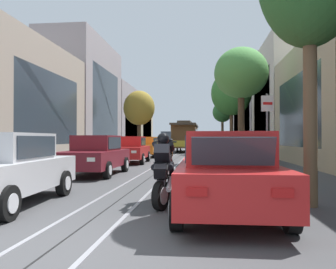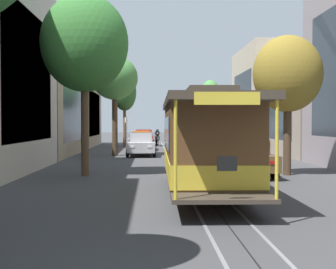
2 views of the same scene
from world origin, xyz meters
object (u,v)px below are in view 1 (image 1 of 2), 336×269
object	(u,v)px
parked_car_maroon_second_left	(96,155)
cable_car_trolley	(185,137)
street_tree_kerb_right_mid	(231,93)
street_tree_kerb_right_fourth	(222,113)
parked_car_red_mid_left	(131,150)
street_tree_kerb_right_second	(241,74)
street_sign_post	(267,129)
parked_car_red_near_right	(226,172)
parked_car_orange_second_right	(217,155)
parked_car_orange_fourth_left	(146,147)
parked_car_silver_near_left	(2,169)
parked_car_brown_fifth_left	(158,145)
motorcycle_with_rider	(164,166)
fire_hydrant	(267,175)
parked_car_silver_mid_right	(211,149)
street_tree_kerb_left_second	(139,108)
pedestrian_on_left_pavement	(269,147)

from	to	relation	value
parked_car_maroon_second_left	cable_car_trolley	size ratio (longest dim) A/B	0.48
cable_car_trolley	street_tree_kerb_right_mid	bearing A→B (deg)	-47.83
parked_car_maroon_second_left	street_tree_kerb_right_fourth	xyz separation A→B (m)	(6.80, 32.05, 4.08)
parked_car_red_mid_left	street_tree_kerb_right_second	size ratio (longest dim) A/B	0.64
parked_car_maroon_second_left	street_sign_post	distance (m)	6.87
parked_car_maroon_second_left	parked_car_red_near_right	size ratio (longest dim) A/B	1.00
cable_car_trolley	parked_car_maroon_second_left	bearing A→B (deg)	-95.61
parked_car_orange_second_right	street_tree_kerb_right_second	xyz separation A→B (m)	(1.69, 6.80, 4.49)
parked_car_orange_fourth_left	parked_car_red_near_right	distance (m)	19.85
parked_car_maroon_second_left	street_tree_kerb_right_second	bearing A→B (deg)	47.24
parked_car_red_near_right	street_tree_kerb_right_mid	bearing A→B (deg)	85.15
parked_car_silver_near_left	parked_car_orange_second_right	bearing A→B (deg)	53.11
parked_car_red_mid_left	parked_car_red_near_right	xyz separation A→B (m)	(4.76, -13.05, 0.00)
parked_car_brown_fifth_left	street_sign_post	xyz separation A→B (m)	(6.26, -21.65, 0.95)
motorcycle_with_rider	street_sign_post	distance (m)	4.30
parked_car_orange_second_right	street_tree_kerb_right_second	distance (m)	8.32
street_tree_kerb_right_second	street_sign_post	size ratio (longest dim) A/B	2.43
parked_car_orange_second_right	fire_hydrant	bearing A→B (deg)	-71.31
parked_car_red_near_right	street_tree_kerb_right_mid	world-z (taller)	street_tree_kerb_right_mid
parked_car_silver_mid_right	motorcycle_with_rider	bearing A→B (deg)	-95.76
parked_car_red_mid_left	parked_car_brown_fifth_left	distance (m)	12.45
street_tree_kerb_right_fourth	parked_car_silver_mid_right	bearing A→B (deg)	-94.70
cable_car_trolley	parked_car_orange_fourth_left	bearing A→B (deg)	-102.81
parked_car_red_near_right	street_tree_kerb_right_second	distance (m)	14.44
parked_car_orange_fourth_left	street_sign_post	bearing A→B (deg)	-67.38
motorcycle_with_rider	fire_hydrant	world-z (taller)	motorcycle_with_rider
street_tree_kerb_left_second	cable_car_trolley	xyz separation A→B (m)	(4.21, 4.90, -2.71)
parked_car_silver_near_left	parked_car_orange_second_right	distance (m)	8.15
parked_car_orange_second_right	street_sign_post	distance (m)	3.42
motorcycle_with_rider	parked_car_maroon_second_left	bearing A→B (deg)	120.50
motorcycle_with_rider	pedestrian_on_left_pavement	bearing A→B (deg)	70.83
parked_car_brown_fifth_left	pedestrian_on_left_pavement	xyz separation A→B (m)	(8.40, -10.59, 0.11)
parked_car_silver_mid_right	parked_car_maroon_second_left	bearing A→B (deg)	-123.85
parked_car_brown_fifth_left	parked_car_red_near_right	world-z (taller)	same
parked_car_brown_fifth_left	motorcycle_with_rider	xyz separation A→B (m)	(3.46, -24.79, 0.06)
cable_car_trolley	fire_hydrant	bearing A→B (deg)	-82.09
street_tree_kerb_right_fourth	cable_car_trolley	bearing A→B (deg)	-118.10
street_tree_kerb_right_second	parked_car_red_mid_left	bearing A→B (deg)	-175.05
street_tree_kerb_left_second	street_tree_kerb_right_fourth	distance (m)	15.88
parked_car_silver_mid_right	cable_car_trolley	world-z (taller)	cable_car_trolley
fire_hydrant	pedestrian_on_left_pavement	bearing A→B (deg)	79.03
parked_car_red_near_right	street_tree_kerb_left_second	bearing A→B (deg)	104.71
fire_hydrant	parked_car_silver_near_left	bearing A→B (deg)	-155.50
motorcycle_with_rider	street_tree_kerb_right_second	bearing A→B (deg)	76.57
parked_car_silver_near_left	street_sign_post	size ratio (longest dim) A/B	1.56
parked_car_maroon_second_left	motorcycle_with_rider	size ratio (longest dim) A/B	2.28
street_tree_kerb_right_second	pedestrian_on_left_pavement	world-z (taller)	street_tree_kerb_right_second
parked_car_red_near_right	parked_car_orange_second_right	world-z (taller)	same
pedestrian_on_left_pavement	parked_car_red_mid_left	bearing A→B (deg)	-167.49
parked_car_red_near_right	street_sign_post	size ratio (longest dim) A/B	1.55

